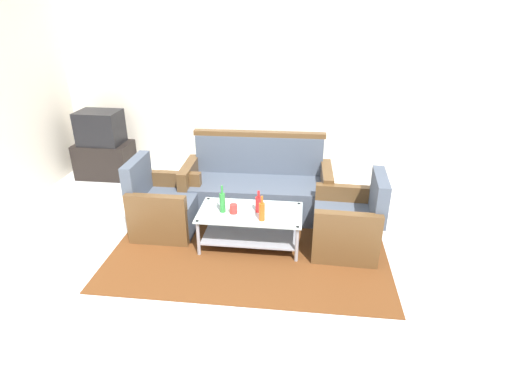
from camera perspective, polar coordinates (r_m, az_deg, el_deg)
The scene contains 13 objects.
ground_plane at distance 3.90m, azimuth -0.34°, elevation -14.10°, with size 14.00×14.00×0.00m, color white.
wall_back at distance 6.16m, azimuth 3.27°, elevation 15.09°, with size 6.52×0.12×2.80m.
rug at distance 4.68m, azimuth -0.58°, elevation -6.62°, with size 2.90×2.22×0.01m, color brown.
couch at distance 5.16m, azimuth 0.16°, elevation 0.49°, with size 1.81×0.78×0.96m.
armchair_left at distance 4.88m, azimuth -12.57°, elevation -2.03°, with size 0.70×0.76×0.85m.
armchair_right at distance 4.52m, azimuth 12.59°, elevation -4.38°, with size 0.73×0.78×0.85m.
coffee_table at distance 4.47m, azimuth -0.80°, elevation -4.32°, with size 1.10×0.60×0.40m.
bottle_orange at distance 4.19m, azimuth 0.77°, elevation -2.64°, with size 0.06×0.06×0.27m.
bottle_red at distance 4.36m, azimuth 0.36°, elevation -1.64°, with size 0.07×0.07×0.24m.
bottle_green at distance 4.36m, azimuth -4.64°, elevation -1.38°, with size 0.06×0.06×0.30m.
cup at distance 4.36m, azimuth -3.10°, elevation -2.33°, with size 0.08×0.08×0.10m, color red.
tv_stand at distance 6.66m, azimuth -20.00°, elevation 4.18°, with size 0.80×0.50×0.52m, color black.
television at distance 6.51m, azimuth -20.63°, elevation 8.30°, with size 0.61×0.46×0.48m.
Camera 1 is at (0.38, -3.00, 2.46)m, focal length 29.11 mm.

